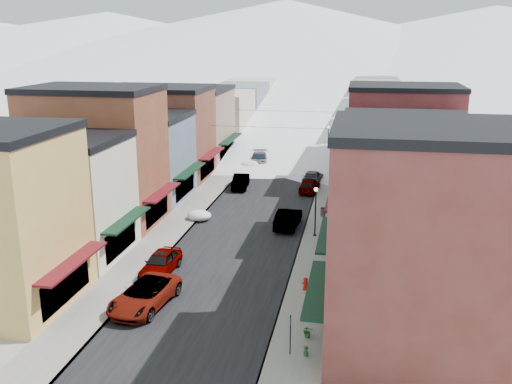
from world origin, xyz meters
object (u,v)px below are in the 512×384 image
at_px(car_silver_sedan, 161,262).
at_px(trash_can, 323,212).
at_px(car_white_suv, 145,295).
at_px(streetlamp_near, 316,205).
at_px(car_green_sedan, 288,218).
at_px(car_dark_hatch, 240,182).
at_px(fire_hydrant, 305,284).

xyz_separation_m(car_silver_sedan, trash_can, (10.71, 15.19, -0.24)).
height_order(car_white_suv, streetlamp_near, streetlamp_near).
bearing_deg(streetlamp_near, car_green_sedan, 139.57).
xyz_separation_m(car_silver_sedan, car_dark_hatch, (0.80, 24.29, -0.06)).
distance_m(fire_hydrant, streetlamp_near, 11.13).
bearing_deg(fire_hydrant, car_white_suv, -157.56).
xyz_separation_m(trash_can, streetlamp_near, (-0.31, -5.52, 2.27)).
height_order(car_silver_sedan, car_dark_hatch, car_silver_sedan).
bearing_deg(fire_hydrant, car_green_sedan, 102.29).
distance_m(car_green_sedan, trash_can, 4.41).
height_order(car_silver_sedan, streetlamp_near, streetlamp_near).
xyz_separation_m(car_green_sedan, streetlamp_near, (2.60, -2.22, 2.00)).
height_order(fire_hydrant, streetlamp_near, streetlamp_near).
xyz_separation_m(car_white_suv, fire_hydrant, (9.86, 4.07, -0.28)).
bearing_deg(car_dark_hatch, fire_hydrant, -73.95).
distance_m(car_silver_sedan, car_dark_hatch, 24.31).
bearing_deg(streetlamp_near, fire_hydrant, -88.66).
relative_size(car_white_suv, car_dark_hatch, 1.29).
relative_size(car_white_suv, fire_hydrant, 6.80).
bearing_deg(car_silver_sedan, car_dark_hatch, 90.73).
relative_size(fire_hydrant, streetlamp_near, 0.21).
bearing_deg(car_dark_hatch, trash_can, -47.64).
height_order(car_silver_sedan, fire_hydrant, car_silver_sedan).
bearing_deg(car_white_suv, car_dark_hatch, 97.85).
distance_m(car_dark_hatch, car_green_sedan, 14.25).
relative_size(car_white_suv, car_silver_sedan, 1.24).
xyz_separation_m(car_green_sedan, trash_can, (2.91, 3.31, -0.27)).
distance_m(trash_can, streetlamp_near, 5.98).
height_order(car_white_suv, car_green_sedan, car_green_sedan).
bearing_deg(fire_hydrant, car_silver_sedan, 173.49).
bearing_deg(streetlamp_near, car_dark_hatch, 123.29).
distance_m(car_green_sedan, fire_hydrant, 13.41).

